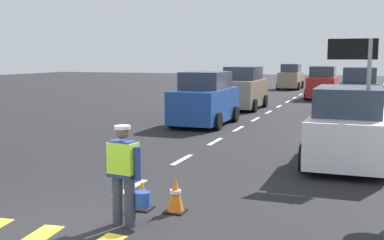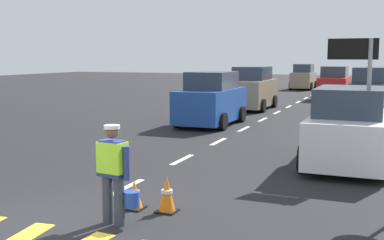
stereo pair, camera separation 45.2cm
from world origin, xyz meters
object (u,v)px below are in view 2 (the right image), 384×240
object	(u,v)px
traffic_cone_near	(167,194)
road_worker	(114,170)
traffic_cone_far	(134,195)
car_parked_curbside	(349,129)
lane_direction_sign	(359,72)
car_oncoming_third	(303,78)
car_parked_far	(369,93)
car_oncoming_second	(252,89)
car_outgoing_far	(334,84)
car_oncoming_lead	(211,100)

from	to	relation	value
traffic_cone_near	road_worker	bearing A→B (deg)	-119.02
traffic_cone_far	car_parked_curbside	size ratio (longest dim) A/B	0.13
lane_direction_sign	traffic_cone_near	distance (m)	5.79
car_parked_curbside	car_oncoming_third	size ratio (longest dim) A/B	1.07
car_parked_far	car_oncoming_second	distance (m)	5.89
lane_direction_sign	traffic_cone_far	size ratio (longest dim) A/B	5.97
car_outgoing_far	car_oncoming_lead	size ratio (longest dim) A/B	1.06
car_parked_far	car_oncoming_second	world-z (taller)	car_parked_far
car_oncoming_second	car_oncoming_lead	bearing A→B (deg)	-89.80
road_worker	car_oncoming_third	xyz separation A→B (m)	(-2.62, 35.05, 0.06)
lane_direction_sign	car_oncoming_second	distance (m)	14.12
traffic_cone_near	traffic_cone_far	distance (m)	0.63
lane_direction_sign	car_parked_far	xyz separation A→B (m)	(-0.16, 12.15, -1.35)
road_worker	car_parked_curbside	size ratio (longest dim) A/B	0.40
traffic_cone_far	car_oncoming_second	bearing A→B (deg)	98.12
road_worker	traffic_cone_far	xyz separation A→B (m)	(-0.11, 0.86, -0.67)
car_oncoming_third	car_outgoing_far	size ratio (longest dim) A/B	0.91
traffic_cone_far	car_parked_far	distance (m)	17.12
lane_direction_sign	car_oncoming_lead	size ratio (longest dim) A/B	0.79
traffic_cone_far	car_parked_far	xyz separation A→B (m)	(3.39, 16.77, 0.80)
car_outgoing_far	traffic_cone_near	bearing A→B (deg)	-90.74
car_oncoming_lead	traffic_cone_far	bearing A→B (deg)	-77.35
road_worker	car_oncoming_lead	world-z (taller)	car_oncoming_lead
car_parked_curbside	car_outgoing_far	distance (m)	20.09
car_parked_far	car_oncoming_lead	xyz separation A→B (m)	(-5.84, -5.86, -0.05)
lane_direction_sign	car_outgoing_far	distance (m)	20.83
car_parked_curbside	car_oncoming_second	world-z (taller)	car_oncoming_second
car_parked_far	car_oncoming_second	xyz separation A→B (m)	(-5.86, 0.55, -0.01)
car_oncoming_third	car_oncoming_lead	distance (m)	23.29
car_parked_curbside	car_oncoming_lead	bearing A→B (deg)	135.79
car_parked_far	car_oncoming_lead	bearing A→B (deg)	-134.90
traffic_cone_far	car_outgoing_far	distance (m)	25.25
lane_direction_sign	car_oncoming_second	size ratio (longest dim) A/B	0.76
car_parked_curbside	road_worker	bearing A→B (deg)	-117.69
car_parked_curbside	car_parked_far	size ratio (longest dim) A/B	0.95
lane_direction_sign	traffic_cone_far	distance (m)	6.20
car_parked_curbside	car_oncoming_second	xyz separation A→B (m)	(-5.81, 12.03, 0.12)
car_oncoming_third	traffic_cone_far	bearing A→B (deg)	-85.81
road_worker	car_outgoing_far	bearing A→B (deg)	88.16
car_outgoing_far	car_oncoming_lead	xyz separation A→B (m)	(-3.40, -14.32, 0.01)
traffic_cone_near	car_oncoming_second	xyz separation A→B (m)	(-3.10, 17.25, 0.72)
traffic_cone_far	car_outgoing_far	xyz separation A→B (m)	(0.95, 25.23, 0.73)
car_oncoming_third	car_oncoming_second	world-z (taller)	car_oncoming_second
lane_direction_sign	traffic_cone_far	world-z (taller)	lane_direction_sign
car_oncoming_second	car_outgoing_far	world-z (taller)	car_oncoming_second
car_outgoing_far	car_oncoming_lead	world-z (taller)	car_oncoming_lead
road_worker	traffic_cone_near	bearing A→B (deg)	60.98
road_worker	traffic_cone_near	world-z (taller)	road_worker
traffic_cone_far	car_parked_curbside	world-z (taller)	car_parked_curbside
lane_direction_sign	car_outgoing_far	world-z (taller)	lane_direction_sign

